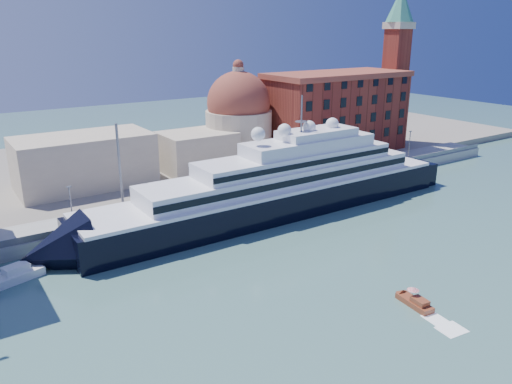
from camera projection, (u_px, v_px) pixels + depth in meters
ground at (312, 265)px, 82.06m from camera, size 400.00×400.00×0.00m
quay at (212, 201)px, 108.53m from camera, size 180.00×10.00×2.50m
land at (142, 163)px, 141.00m from camera, size 260.00×72.00×2.00m
quay_fence at (222, 199)px, 104.40m from camera, size 180.00×0.10×1.20m
superyacht at (265, 193)px, 102.10m from camera, size 94.59×13.11×28.27m
service_barge at (7, 279)px, 75.94m from camera, size 11.71×6.67×2.50m
water_taxi at (415, 302)px, 69.60m from camera, size 2.54×5.90×2.72m
warehouse at (336, 112)px, 146.36m from camera, size 43.00×19.00×23.25m
campanile at (396, 57)px, 154.41m from camera, size 8.40×8.40×47.00m
church at (188, 136)px, 127.65m from camera, size 66.00×18.00×25.50m
lamp_posts at (158, 174)px, 97.80m from camera, size 120.80×2.40×18.00m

